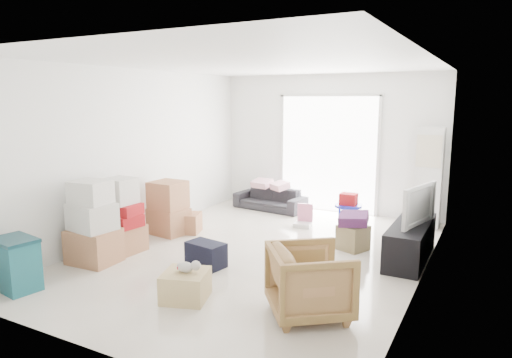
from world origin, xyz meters
The scene contains 21 objects.
room_shell centered at (0.00, 0.00, 1.35)m, with size 4.98×6.48×3.18m.
sliding_door centered at (0.00, 2.98, 1.24)m, with size 2.10×0.04×2.33m.
ac_tower centered at (1.95, 2.65, 0.88)m, with size 0.45×0.30×1.75m, color silver.
tv_console centered at (2.00, 0.78, 0.26)m, with size 0.47×1.56×0.52m, color black.
television centered at (2.00, 0.78, 0.58)m, with size 0.96×0.55×0.13m, color black.
sofa centered at (-1.04, 2.50, 0.29)m, with size 1.47×0.43×0.58m, color #28282E.
pillow_left centered at (-1.23, 2.52, 0.63)m, with size 0.36×0.28×0.11m, color #CB94A3.
pillow_right centered at (-0.79, 2.45, 0.64)m, with size 0.35×0.28×0.12m, color #CB94A3.
armchair centered at (1.38, -1.46, 0.40)m, with size 0.78×0.73×0.81m, color #A7744A.
storage_bins centered at (-1.90, -2.47, 0.31)m, with size 0.60×0.47×0.63m.
box_stack_a centered at (-1.80, -1.39, 0.51)m, with size 0.65×0.55×1.14m.
box_stack_b centered at (-1.80, -0.86, 0.48)m, with size 0.63×0.58×1.10m.
box_stack_c centered at (-1.77, 0.18, 0.43)m, with size 0.65×0.57×0.89m.
loose_box centered at (-1.54, 0.39, 0.16)m, with size 0.39×0.39×0.33m, color #B47651.
duffel_bag centered at (-0.37, -0.79, 0.16)m, with size 0.51×0.31×0.33m, color black.
ottoman centered at (1.18, 0.81, 0.19)m, with size 0.37×0.37×0.37m, color olive.
blanket centered at (1.18, 0.81, 0.44)m, with size 0.41×0.41×0.14m, color #532255.
kids_table centered at (0.75, 1.95, 0.43)m, with size 0.47×0.47×0.61m.
toy_walker centered at (0.04, 1.65, 0.11)m, with size 0.33×0.30×0.40m.
wood_crate centered at (0.01, -1.75, 0.16)m, with size 0.48×0.48×0.32m, color tan.
plush_bunny centered at (0.04, -1.74, 0.39)m, with size 0.28×0.16×0.14m.
Camera 1 is at (2.97, -5.63, 2.22)m, focal length 32.00 mm.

